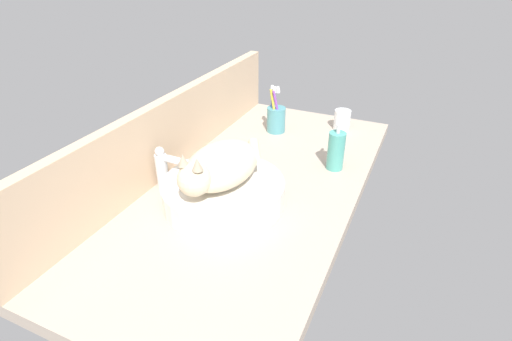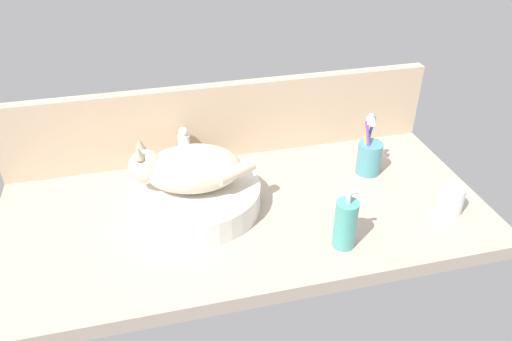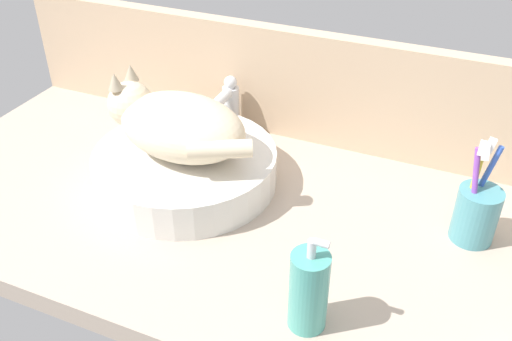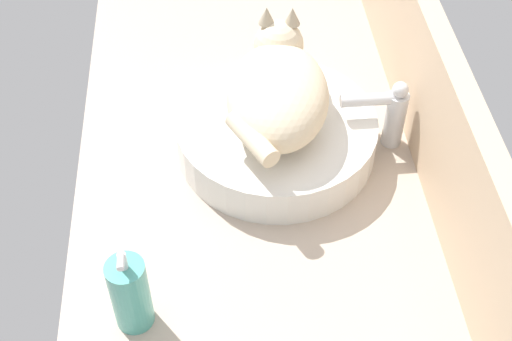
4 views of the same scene
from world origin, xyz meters
TOP-DOWN VIEW (x-y plane):
  - ground_plane at (0.00, 0.00)cm, footprint 129.84×62.12cm
  - backsplash_panel at (0.00, 29.26)cm, footprint 129.84×3.60cm
  - sink_basin at (-12.49, 3.75)cm, footprint 34.72×34.72cm
  - cat at (-13.86, 3.84)cm, footprint 31.92×19.78cm
  - faucet at (-12.64, 23.32)cm, footprint 3.60×11.81cm
  - soap_dispenser at (20.28, -20.04)cm, footprint 5.52×5.52cm
  - toothbrush_cup at (39.70, 8.69)cm, footprint 7.21×7.21cm
  - water_glass at (52.76, -14.35)cm, footprint 6.42×6.42cm

SIDE VIEW (x-z plane):
  - ground_plane at x=0.00cm, z-range -4.00..0.00cm
  - water_glass at x=52.76cm, z-range -0.48..7.28cm
  - sink_basin at x=-12.49cm, z-range 0.00..6.95cm
  - toothbrush_cup at x=39.70cm, z-range -4.03..14.69cm
  - soap_dispenser at x=20.28cm, z-range -1.52..14.54cm
  - faucet at x=-12.64cm, z-range 0.50..14.10cm
  - backsplash_panel at x=0.00cm, z-range 0.00..23.78cm
  - cat at x=-13.86cm, z-range 5.71..19.71cm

